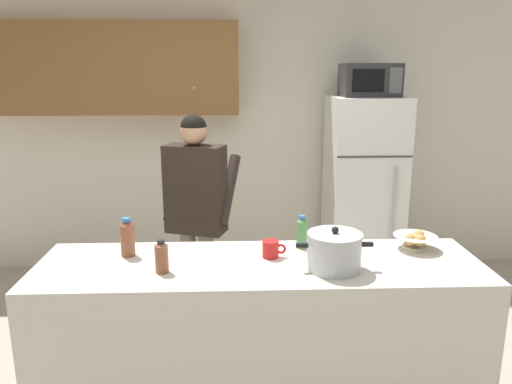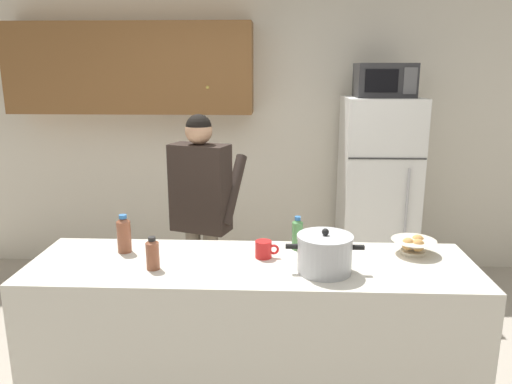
{
  "view_description": "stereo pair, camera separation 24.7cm",
  "coord_description": "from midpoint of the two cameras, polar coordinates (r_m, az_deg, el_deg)",
  "views": [
    {
      "loc": [
        -0.12,
        -2.46,
        1.92
      ],
      "look_at": [
        0.0,
        0.55,
        1.17
      ],
      "focal_mm": 34.64,
      "sensor_mm": 36.0,
      "label": 1
    },
    {
      "loc": [
        0.13,
        -2.46,
        1.92
      ],
      "look_at": [
        0.0,
        0.55,
        1.17
      ],
      "focal_mm": 34.64,
      "sensor_mm": 36.0,
      "label": 2
    }
  ],
  "objects": [
    {
      "name": "bottle_near_edge",
      "position": [
        2.83,
        2.84,
        -4.69
      ],
      "size": [
        0.06,
        0.06,
        0.19
      ],
      "color": "#4C8C4C",
      "rests_on": "kitchen_island"
    },
    {
      "name": "bread_bowl",
      "position": [
        2.93,
        15.63,
        -5.47
      ],
      "size": [
        0.25,
        0.25,
        0.1
      ],
      "color": "beige",
      "rests_on": "kitchen_island"
    },
    {
      "name": "bottle_far_corner",
      "position": [
        2.57,
        -13.59,
        -7.28
      ],
      "size": [
        0.07,
        0.07,
        0.17
      ],
      "color": "brown",
      "rests_on": "kitchen_island"
    },
    {
      "name": "back_wall_unit",
      "position": [
        4.73,
        -5.89,
        8.27
      ],
      "size": [
        6.0,
        0.48,
        2.6
      ],
      "color": "silver",
      "rests_on": "ground"
    },
    {
      "name": "bottle_mid_counter",
      "position": [
        2.83,
        -17.09,
        -5.08
      ],
      "size": [
        0.08,
        0.08,
        0.22
      ],
      "color": "brown",
      "rests_on": "kitchen_island"
    },
    {
      "name": "coffee_mug",
      "position": [
        2.71,
        -0.87,
        -6.63
      ],
      "size": [
        0.13,
        0.09,
        0.1
      ],
      "color": "red",
      "rests_on": "kitchen_island"
    },
    {
      "name": "microwave",
      "position": [
        4.4,
        11.4,
        12.56
      ],
      "size": [
        0.48,
        0.37,
        0.28
      ],
      "color": "#2D2D30",
      "rests_on": "refrigerator"
    },
    {
      "name": "kitchen_island",
      "position": [
        2.86,
        -2.13,
        -16.74
      ],
      "size": [
        2.37,
        0.68,
        0.92
      ],
      "primitive_type": "cube",
      "color": "silver",
      "rests_on": "ground"
    },
    {
      "name": "cooking_pot",
      "position": [
        2.55,
        6.28,
        -6.86
      ],
      "size": [
        0.39,
        0.28,
        0.23
      ],
      "color": "silver",
      "rests_on": "kitchen_island"
    },
    {
      "name": "person_near_pot",
      "position": [
        3.54,
        -8.9,
        -1.1
      ],
      "size": [
        0.58,
        0.53,
        1.62
      ],
      "color": "#726656",
      "rests_on": "ground"
    },
    {
      "name": "refrigerator",
      "position": [
        4.55,
        10.75,
        0.11
      ],
      "size": [
        0.64,
        0.68,
        1.69
      ],
      "color": "white",
      "rests_on": "ground"
    }
  ]
}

